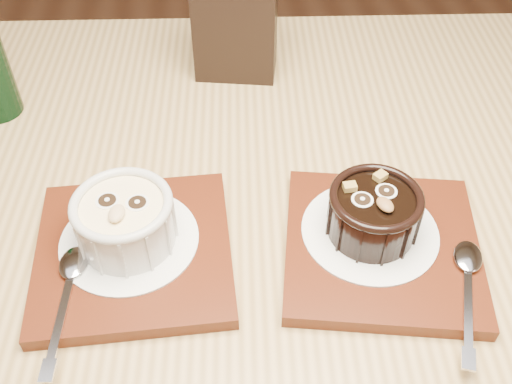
% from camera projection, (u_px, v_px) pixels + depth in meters
% --- Properties ---
extents(table, '(1.26, 0.89, 0.75)m').
position_uv_depth(table, '(232.00, 275.00, 0.66)').
color(table, olive).
rests_on(table, ground).
extents(tray_left, '(0.18, 0.18, 0.01)m').
position_uv_depth(tray_left, '(134.00, 252.00, 0.56)').
color(tray_left, '#55200E').
rests_on(tray_left, table).
extents(doily_left, '(0.13, 0.13, 0.00)m').
position_uv_depth(doily_left, '(129.00, 240.00, 0.56)').
color(doily_left, white).
rests_on(doily_left, tray_left).
extents(ramekin_white, '(0.09, 0.09, 0.05)m').
position_uv_depth(ramekin_white, '(125.00, 219.00, 0.54)').
color(ramekin_white, silver).
rests_on(ramekin_white, doily_left).
extents(spoon_left, '(0.04, 0.14, 0.01)m').
position_uv_depth(spoon_left, '(66.00, 295.00, 0.51)').
color(spoon_left, silver).
rests_on(spoon_left, tray_left).
extents(tray_right, '(0.21, 0.21, 0.01)m').
position_uv_depth(tray_right, '(381.00, 247.00, 0.57)').
color(tray_right, '#55200E').
rests_on(tray_right, table).
extents(doily_right, '(0.13, 0.13, 0.00)m').
position_uv_depth(doily_right, '(370.00, 231.00, 0.57)').
color(doily_right, white).
rests_on(doily_right, tray_right).
extents(ramekin_dark, '(0.09, 0.09, 0.05)m').
position_uv_depth(ramekin_dark, '(374.00, 211.00, 0.55)').
color(ramekin_dark, black).
rests_on(ramekin_dark, doily_right).
extents(spoon_right, '(0.07, 0.13, 0.01)m').
position_uv_depth(spoon_right, '(468.00, 287.00, 0.52)').
color(spoon_right, silver).
rests_on(spoon_right, tray_right).
extents(condiment_stand, '(0.11, 0.08, 0.14)m').
position_uv_depth(condiment_stand, '(235.00, 23.00, 0.73)').
color(condiment_stand, black).
rests_on(condiment_stand, table).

